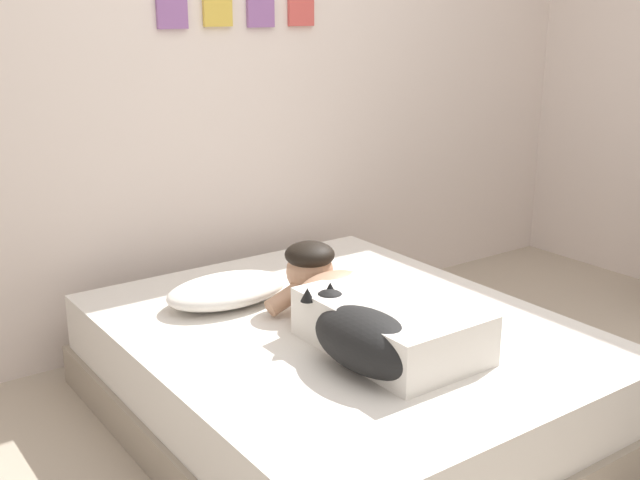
% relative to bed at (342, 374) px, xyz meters
% --- Properties ---
extents(ground_plane, '(12.92, 12.92, 0.00)m').
position_rel_bed_xyz_m(ground_plane, '(0.21, -0.51, -0.20)').
color(ground_plane, tan).
extents(back_wall, '(4.46, 0.12, 2.50)m').
position_rel_bed_xyz_m(back_wall, '(0.21, 1.16, 1.05)').
color(back_wall, silver).
rests_on(back_wall, ground).
extents(bed, '(1.57, 1.91, 0.40)m').
position_rel_bed_xyz_m(bed, '(0.00, 0.00, 0.00)').
color(bed, gray).
rests_on(bed, ground).
extents(pillow, '(0.52, 0.32, 0.11)m').
position_rel_bed_xyz_m(pillow, '(-0.24, 0.46, 0.26)').
color(pillow, white).
rests_on(pillow, bed).
extents(person_lying, '(0.43, 0.92, 0.27)m').
position_rel_bed_xyz_m(person_lying, '(0.01, -0.13, 0.31)').
color(person_lying, silver).
rests_on(person_lying, bed).
extents(dog, '(0.26, 0.57, 0.21)m').
position_rel_bed_xyz_m(dog, '(-0.15, -0.31, 0.31)').
color(dog, black).
rests_on(dog, bed).
extents(coffee_cup, '(0.12, 0.09, 0.07)m').
position_rel_bed_xyz_m(coffee_cup, '(0.18, 0.36, 0.24)').
color(coffee_cup, white).
rests_on(coffee_cup, bed).
extents(cell_phone, '(0.07, 0.14, 0.01)m').
position_rel_bed_xyz_m(cell_phone, '(0.25, -0.27, 0.21)').
color(cell_phone, black).
rests_on(cell_phone, bed).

